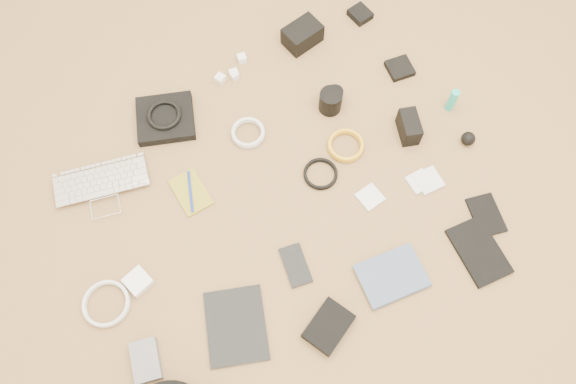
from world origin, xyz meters
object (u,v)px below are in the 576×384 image
laptop (104,193)px  dslr_camera (302,35)px  tablet (236,326)px  paperback (403,298)px  phone (296,265)px

laptop → dslr_camera: (0.86, 0.15, 0.03)m
tablet → paperback: paperback is taller
phone → paperback: (0.21, -0.26, 0.00)m
laptop → phone: bearing=-37.1°
laptop → phone: size_ratio=2.32×
dslr_camera → tablet: bearing=-140.5°
phone → paperback: paperback is taller
laptop → tablet: 0.60m
paperback → laptop: bearing=47.5°
tablet → paperback: bearing=0.3°
dslr_camera → tablet: 1.03m
tablet → phone: 0.25m
dslr_camera → paperback: dslr_camera is taller
tablet → phone: size_ratio=1.70×
dslr_camera → phone: size_ratio=1.01×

